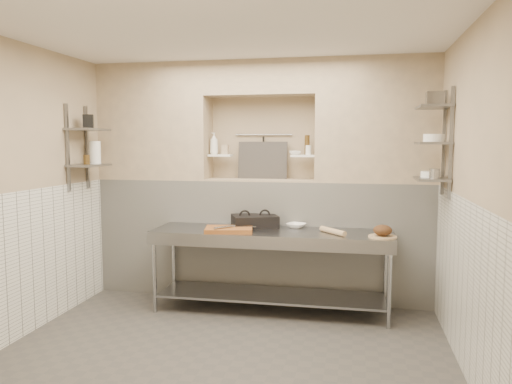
% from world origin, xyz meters
% --- Properties ---
extents(floor, '(4.00, 3.90, 0.10)m').
position_xyz_m(floor, '(0.00, 0.00, -0.05)').
color(floor, '#45423D').
rests_on(floor, ground).
extents(ceiling, '(4.00, 3.90, 0.10)m').
position_xyz_m(ceiling, '(0.00, 0.00, 2.85)').
color(ceiling, silver).
rests_on(ceiling, ground).
extents(wall_left, '(0.10, 3.90, 2.80)m').
position_xyz_m(wall_left, '(-2.05, 0.00, 1.40)').
color(wall_left, tan).
rests_on(wall_left, ground).
extents(wall_right, '(0.10, 3.90, 2.80)m').
position_xyz_m(wall_right, '(2.05, 0.00, 1.40)').
color(wall_right, tan).
rests_on(wall_right, ground).
extents(wall_back, '(4.00, 0.10, 2.80)m').
position_xyz_m(wall_back, '(0.00, 2.00, 1.40)').
color(wall_back, tan).
rests_on(wall_back, ground).
extents(wall_front, '(4.00, 0.10, 2.80)m').
position_xyz_m(wall_front, '(0.00, -2.00, 1.40)').
color(wall_front, tan).
rests_on(wall_front, ground).
extents(backwall_lower, '(4.00, 0.40, 1.40)m').
position_xyz_m(backwall_lower, '(0.00, 1.75, 0.70)').
color(backwall_lower, silver).
rests_on(backwall_lower, floor).
extents(alcove_sill, '(1.30, 0.40, 0.02)m').
position_xyz_m(alcove_sill, '(0.00, 1.75, 1.41)').
color(alcove_sill, tan).
rests_on(alcove_sill, backwall_lower).
extents(backwall_pillar_left, '(1.35, 0.40, 1.40)m').
position_xyz_m(backwall_pillar_left, '(-1.33, 1.75, 2.10)').
color(backwall_pillar_left, tan).
rests_on(backwall_pillar_left, backwall_lower).
extents(backwall_pillar_right, '(1.35, 0.40, 1.40)m').
position_xyz_m(backwall_pillar_right, '(1.33, 1.75, 2.10)').
color(backwall_pillar_right, tan).
rests_on(backwall_pillar_right, backwall_lower).
extents(backwall_header, '(1.30, 0.40, 0.40)m').
position_xyz_m(backwall_header, '(0.00, 1.75, 2.60)').
color(backwall_header, tan).
rests_on(backwall_header, backwall_lower).
extents(wainscot_left, '(0.02, 3.90, 1.40)m').
position_xyz_m(wainscot_left, '(-1.99, 0.00, 0.70)').
color(wainscot_left, silver).
rests_on(wainscot_left, floor).
extents(wainscot_right, '(0.02, 3.90, 1.40)m').
position_xyz_m(wainscot_right, '(1.99, 0.00, 0.70)').
color(wainscot_right, silver).
rests_on(wainscot_right, floor).
extents(alcove_shelf_left, '(0.28, 0.16, 0.02)m').
position_xyz_m(alcove_shelf_left, '(-0.50, 1.75, 1.70)').
color(alcove_shelf_left, white).
rests_on(alcove_shelf_left, backwall_lower).
extents(alcove_shelf_right, '(0.28, 0.16, 0.02)m').
position_xyz_m(alcove_shelf_right, '(0.50, 1.75, 1.70)').
color(alcove_shelf_right, white).
rests_on(alcove_shelf_right, backwall_lower).
extents(utensil_rail, '(0.70, 0.02, 0.02)m').
position_xyz_m(utensil_rail, '(0.00, 1.92, 1.95)').
color(utensil_rail, gray).
rests_on(utensil_rail, wall_back).
extents(hanging_steel, '(0.02, 0.02, 0.30)m').
position_xyz_m(hanging_steel, '(0.00, 1.90, 1.78)').
color(hanging_steel, black).
rests_on(hanging_steel, utensil_rail).
extents(splash_panel, '(0.60, 0.08, 0.45)m').
position_xyz_m(splash_panel, '(0.00, 1.85, 1.64)').
color(splash_panel, '#383330').
rests_on(splash_panel, alcove_sill).
extents(shelf_rail_left_a, '(0.03, 0.03, 0.95)m').
position_xyz_m(shelf_rail_left_a, '(-1.98, 1.25, 1.80)').
color(shelf_rail_left_a, slate).
rests_on(shelf_rail_left_a, wall_left).
extents(shelf_rail_left_b, '(0.03, 0.03, 0.95)m').
position_xyz_m(shelf_rail_left_b, '(-1.98, 0.85, 1.80)').
color(shelf_rail_left_b, slate).
rests_on(shelf_rail_left_b, wall_left).
extents(wall_shelf_left_lower, '(0.30, 0.50, 0.02)m').
position_xyz_m(wall_shelf_left_lower, '(-1.84, 1.05, 1.60)').
color(wall_shelf_left_lower, slate).
rests_on(wall_shelf_left_lower, wall_left).
extents(wall_shelf_left_upper, '(0.30, 0.50, 0.03)m').
position_xyz_m(wall_shelf_left_upper, '(-1.84, 1.05, 2.00)').
color(wall_shelf_left_upper, slate).
rests_on(wall_shelf_left_upper, wall_left).
extents(shelf_rail_right_a, '(0.03, 0.03, 1.05)m').
position_xyz_m(shelf_rail_right_a, '(1.98, 1.25, 1.85)').
color(shelf_rail_right_a, slate).
rests_on(shelf_rail_right_a, wall_right).
extents(shelf_rail_right_b, '(0.03, 0.03, 1.05)m').
position_xyz_m(shelf_rail_right_b, '(1.98, 0.85, 1.85)').
color(shelf_rail_right_b, slate).
rests_on(shelf_rail_right_b, wall_right).
extents(wall_shelf_right_lower, '(0.30, 0.50, 0.02)m').
position_xyz_m(wall_shelf_right_lower, '(1.84, 1.05, 1.50)').
color(wall_shelf_right_lower, slate).
rests_on(wall_shelf_right_lower, wall_right).
extents(wall_shelf_right_mid, '(0.30, 0.50, 0.02)m').
position_xyz_m(wall_shelf_right_mid, '(1.84, 1.05, 1.85)').
color(wall_shelf_right_mid, slate).
rests_on(wall_shelf_right_mid, wall_right).
extents(wall_shelf_right_upper, '(0.30, 0.50, 0.03)m').
position_xyz_m(wall_shelf_right_upper, '(1.84, 1.05, 2.20)').
color(wall_shelf_right_upper, slate).
rests_on(wall_shelf_right_upper, wall_right).
extents(prep_table, '(2.60, 0.70, 0.90)m').
position_xyz_m(prep_table, '(0.22, 1.18, 0.64)').
color(prep_table, gray).
rests_on(prep_table, floor).
extents(panini_press, '(0.59, 0.52, 0.13)m').
position_xyz_m(panini_press, '(-0.01, 1.40, 0.97)').
color(panini_press, black).
rests_on(panini_press, prep_table).
extents(cutting_board, '(0.56, 0.44, 0.05)m').
position_xyz_m(cutting_board, '(-0.22, 1.05, 0.92)').
color(cutting_board, brown).
rests_on(cutting_board, prep_table).
extents(knife_blade, '(0.25, 0.10, 0.01)m').
position_xyz_m(knife_blade, '(-0.07, 1.12, 0.95)').
color(knife_blade, gray).
rests_on(knife_blade, cutting_board).
extents(tongs, '(0.19, 0.22, 0.02)m').
position_xyz_m(tongs, '(-0.25, 0.99, 0.96)').
color(tongs, gray).
rests_on(tongs, cutting_board).
extents(mixing_bowl, '(0.27, 0.27, 0.05)m').
position_xyz_m(mixing_bowl, '(0.46, 1.44, 0.93)').
color(mixing_bowl, white).
rests_on(mixing_bowl, prep_table).
extents(rolling_pin, '(0.30, 0.33, 0.06)m').
position_xyz_m(rolling_pin, '(0.88, 1.13, 0.93)').
color(rolling_pin, tan).
rests_on(rolling_pin, prep_table).
extents(bread_board, '(0.29, 0.29, 0.02)m').
position_xyz_m(bread_board, '(1.39, 1.04, 0.91)').
color(bread_board, tan).
rests_on(bread_board, prep_table).
extents(bread_loaf, '(0.19, 0.19, 0.11)m').
position_xyz_m(bread_loaf, '(1.39, 1.04, 0.97)').
color(bread_loaf, '#4C2D19').
rests_on(bread_loaf, bread_board).
extents(bottle_soap, '(0.13, 0.13, 0.26)m').
position_xyz_m(bottle_soap, '(-0.58, 1.76, 1.84)').
color(bottle_soap, white).
rests_on(bottle_soap, alcove_shelf_left).
extents(jar_alcove, '(0.08, 0.08, 0.11)m').
position_xyz_m(jar_alcove, '(-0.44, 1.74, 1.77)').
color(jar_alcove, tan).
rests_on(jar_alcove, alcove_shelf_left).
extents(bowl_alcove, '(0.17, 0.17, 0.04)m').
position_xyz_m(bowl_alcove, '(0.41, 1.75, 1.73)').
color(bowl_alcove, white).
rests_on(bowl_alcove, alcove_shelf_right).
extents(condiment_a, '(0.06, 0.06, 0.22)m').
position_xyz_m(condiment_a, '(0.54, 1.76, 1.82)').
color(condiment_a, '#3F2B11').
rests_on(condiment_a, alcove_shelf_right).
extents(condiment_b, '(0.06, 0.06, 0.23)m').
position_xyz_m(condiment_b, '(0.54, 1.78, 1.83)').
color(condiment_b, '#3F2B11').
rests_on(condiment_b, alcove_shelf_right).
extents(condiment_c, '(0.06, 0.06, 0.11)m').
position_xyz_m(condiment_c, '(0.56, 1.73, 1.77)').
color(condiment_c, white).
rests_on(condiment_c, alcove_shelf_right).
extents(jug_left, '(0.13, 0.13, 0.26)m').
position_xyz_m(jug_left, '(-1.84, 1.19, 1.74)').
color(jug_left, white).
rests_on(jug_left, wall_shelf_left_lower).
extents(jar_left, '(0.07, 0.07, 0.11)m').
position_xyz_m(jar_left, '(-1.84, 1.00, 1.67)').
color(jar_left, '#3F2B11').
rests_on(jar_left, wall_shelf_left_lower).
extents(box_left_upper, '(0.15, 0.15, 0.15)m').
position_xyz_m(box_left_upper, '(-1.84, 1.06, 2.09)').
color(box_left_upper, black).
rests_on(box_left_upper, wall_shelf_left_upper).
extents(bowl_right, '(0.20, 0.20, 0.06)m').
position_xyz_m(bowl_right, '(1.84, 1.10, 1.54)').
color(bowl_right, white).
rests_on(bowl_right, wall_shelf_right_lower).
extents(canister_right, '(0.10, 0.10, 0.10)m').
position_xyz_m(canister_right, '(1.84, 0.86, 1.56)').
color(canister_right, gray).
rests_on(canister_right, wall_shelf_right_lower).
extents(bowl_right_mid, '(0.20, 0.20, 0.07)m').
position_xyz_m(bowl_right_mid, '(1.84, 0.98, 1.90)').
color(bowl_right_mid, white).
rests_on(bowl_right_mid, wall_shelf_right_mid).
extents(basket_right, '(0.17, 0.20, 0.13)m').
position_xyz_m(basket_right, '(1.84, 1.00, 2.28)').
color(basket_right, gray).
rests_on(basket_right, wall_shelf_right_upper).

